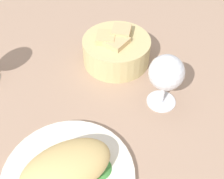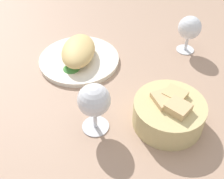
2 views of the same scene
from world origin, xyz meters
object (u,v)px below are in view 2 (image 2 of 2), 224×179
Objects in this scene: wine_glass_far at (189,29)px; wine_glass_near at (94,102)px; plate at (79,60)px; bread_basket at (169,112)px.

wine_glass_near is at bearing -60.58° from wine_glass_far.
bread_basket is (32.04, 14.36, 3.11)cm from plate.
plate is 2.05× the size of wine_glass_far.
wine_glass_near is (-4.74, -17.44, 5.07)cm from bread_basket.
bread_basket reaches higher than plate.
plate is 28.66cm from wine_glass_near.
plate is at bearing 173.55° from wine_glass_near.
wine_glass_near is 43.59cm from wine_glass_far.
wine_glass_far is (-26.15, 20.52, 4.30)cm from bread_basket.
wine_glass_near reaches higher than wine_glass_far.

